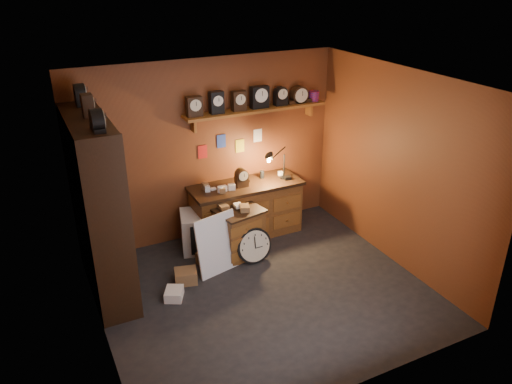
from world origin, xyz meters
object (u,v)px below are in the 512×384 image
object	(u,v)px
workbench	(246,207)
low_cabinet	(239,230)
big_round_clock	(254,246)
shelving_unit	(96,202)

from	to	relation	value
workbench	low_cabinet	world-z (taller)	workbench
big_round_clock	low_cabinet	bearing A→B (deg)	109.76
workbench	big_round_clock	distance (m)	0.83
shelving_unit	workbench	world-z (taller)	shelving_unit
shelving_unit	workbench	distance (m)	2.42
workbench	big_round_clock	size ratio (longest dim) A/B	3.28
workbench	low_cabinet	bearing A→B (deg)	-124.94
shelving_unit	low_cabinet	distance (m)	2.08
shelving_unit	big_round_clock	xyz separation A→B (m)	(1.99, -0.27, -1.00)
low_cabinet	shelving_unit	bearing A→B (deg)	168.59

